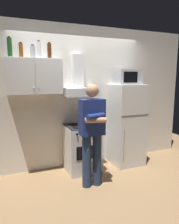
% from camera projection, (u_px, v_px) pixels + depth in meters
% --- Properties ---
extents(ground_plane, '(7.00, 7.00, 0.00)m').
position_uv_depth(ground_plane, '(90.00, 175.00, 3.74)').
color(ground_plane, olive).
extents(back_wall_tiled, '(4.80, 0.10, 2.70)m').
position_uv_depth(back_wall_tiled, '(78.00, 97.00, 4.07)').
color(back_wall_tiled, silver).
rests_on(back_wall_tiled, ground_plane).
extents(upper_cabinet, '(0.90, 0.37, 0.60)m').
position_uv_depth(upper_cabinet, '(34.00, 76.00, 3.48)').
color(upper_cabinet, silver).
extents(stove_oven, '(0.60, 0.62, 0.87)m').
position_uv_depth(stove_oven, '(82.00, 148.00, 3.88)').
color(stove_oven, silver).
rests_on(stove_oven, ground_plane).
extents(range_hood, '(0.60, 0.44, 0.75)m').
position_uv_depth(range_hood, '(79.00, 85.00, 3.80)').
color(range_hood, white).
extents(refrigerator, '(0.60, 0.62, 1.60)m').
position_uv_depth(refrigerator, '(126.00, 124.00, 4.17)').
color(refrigerator, silver).
rests_on(refrigerator, ground_plane).
extents(microwave, '(0.48, 0.37, 0.28)m').
position_uv_depth(microwave, '(127.00, 77.00, 4.03)').
color(microwave, '#B7BABF').
rests_on(microwave, refrigerator).
extents(person_standing, '(0.38, 0.33, 1.64)m').
position_uv_depth(person_standing, '(92.00, 132.00, 3.23)').
color(person_standing, navy).
rests_on(person_standing, ground_plane).
extents(cooking_pot, '(0.31, 0.21, 0.10)m').
position_uv_depth(cooking_pot, '(91.00, 123.00, 3.74)').
color(cooking_pot, '#B7BABF').
rests_on(cooking_pot, stove_oven).
extents(bottle_vodka_clear, '(0.07, 0.07, 0.29)m').
position_uv_depth(bottle_vodka_clear, '(39.00, 50.00, 3.43)').
color(bottle_vodka_clear, silver).
rests_on(bottle_vodka_clear, upper_cabinet).
extents(bottle_rum_dark, '(0.07, 0.07, 0.27)m').
position_uv_depth(bottle_rum_dark, '(49.00, 51.00, 3.52)').
color(bottle_rum_dark, '#47230F').
rests_on(bottle_rum_dark, upper_cabinet).
extents(bottle_beer_brown, '(0.07, 0.07, 0.25)m').
position_uv_depth(bottle_beer_brown, '(21.00, 50.00, 3.37)').
color(bottle_beer_brown, brown).
rests_on(bottle_beer_brown, upper_cabinet).
extents(bottle_wine_green, '(0.07, 0.07, 0.32)m').
position_uv_depth(bottle_wine_green, '(10.00, 47.00, 3.30)').
color(bottle_wine_green, '#19471E').
rests_on(bottle_wine_green, upper_cabinet).
extents(bottle_canister_steel, '(0.08, 0.08, 0.21)m').
position_uv_depth(bottle_canister_steel, '(33.00, 52.00, 3.39)').
color(bottle_canister_steel, '#B2B5BA').
rests_on(bottle_canister_steel, upper_cabinet).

